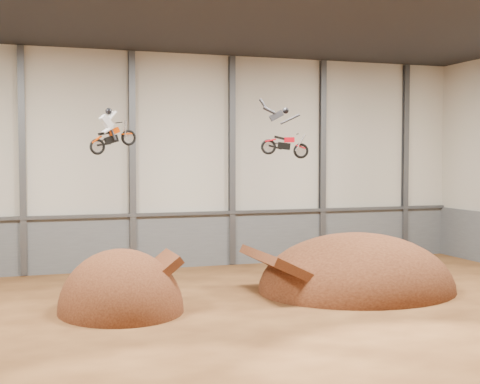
# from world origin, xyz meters

# --- Properties ---
(floor) EXTENTS (40.00, 40.00, 0.00)m
(floor) POSITION_xyz_m (0.00, 0.00, 0.00)
(floor) COLOR #4B2A14
(floor) RESTS_ON ground
(back_wall) EXTENTS (40.00, 0.10, 14.00)m
(back_wall) POSITION_xyz_m (0.00, 15.00, 7.00)
(back_wall) COLOR beige
(back_wall) RESTS_ON ground
(ceiling) EXTENTS (40.00, 40.00, 0.00)m
(ceiling) POSITION_xyz_m (0.00, 0.00, 14.00)
(ceiling) COLOR black
(ceiling) RESTS_ON back_wall
(lower_band_back) EXTENTS (39.80, 0.18, 3.50)m
(lower_band_back) POSITION_xyz_m (0.00, 14.90, 1.75)
(lower_band_back) COLOR #5B5F64
(lower_band_back) RESTS_ON ground
(steel_rail) EXTENTS (39.80, 0.35, 0.20)m
(steel_rail) POSITION_xyz_m (0.00, 14.75, 3.55)
(steel_rail) COLOR #47494F
(steel_rail) RESTS_ON lower_band_back
(steel_column_1) EXTENTS (0.40, 0.36, 13.90)m
(steel_column_1) POSITION_xyz_m (-10.00, 14.80, 7.00)
(steel_column_1) COLOR #47494F
(steel_column_1) RESTS_ON ground
(steel_column_2) EXTENTS (0.40, 0.36, 13.90)m
(steel_column_2) POSITION_xyz_m (-3.33, 14.80, 7.00)
(steel_column_2) COLOR #47494F
(steel_column_2) RESTS_ON ground
(steel_column_3) EXTENTS (0.40, 0.36, 13.90)m
(steel_column_3) POSITION_xyz_m (3.33, 14.80, 7.00)
(steel_column_3) COLOR #47494F
(steel_column_3) RESTS_ON ground
(steel_column_4) EXTENTS (0.40, 0.36, 13.90)m
(steel_column_4) POSITION_xyz_m (10.00, 14.80, 7.00)
(steel_column_4) COLOR #47494F
(steel_column_4) RESTS_ON ground
(steel_column_5) EXTENTS (0.40, 0.36, 13.90)m
(steel_column_5) POSITION_xyz_m (16.67, 14.80, 7.00)
(steel_column_5) COLOR #47494F
(steel_column_5) RESTS_ON ground
(takeoff_ramp) EXTENTS (5.87, 6.77, 5.87)m
(takeoff_ramp) POSITION_xyz_m (-5.78, 3.58, 0.00)
(takeoff_ramp) COLOR #3C1B0F
(takeoff_ramp) RESTS_ON ground
(landing_ramp) EXTENTS (10.87, 9.62, 6.27)m
(landing_ramp) POSITION_xyz_m (7.12, 4.41, 0.00)
(landing_ramp) COLOR #3C1B0F
(landing_ramp) RESTS_ON ground
(fmx_rider_a) EXTENTS (2.99, 1.57, 2.70)m
(fmx_rider_a) POSITION_xyz_m (-5.90, 4.10, 8.67)
(fmx_rider_a) COLOR #C03700
(fmx_rider_b) EXTENTS (3.50, 1.87, 3.00)m
(fmx_rider_b) POSITION_xyz_m (2.03, 2.49, 8.61)
(fmx_rider_b) COLOR red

